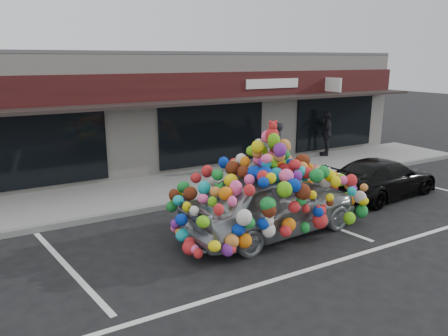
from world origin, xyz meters
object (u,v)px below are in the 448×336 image
toy_car (271,195)px  pedestrian_a (278,145)px  black_sedan (382,178)px  pedestrian_c (326,133)px

toy_car → pedestrian_a: bearing=-42.2°
toy_car → pedestrian_a: 6.04m
toy_car → pedestrian_a: (3.74, 4.74, 0.04)m
toy_car → black_sedan: size_ratio=1.21×
pedestrian_a → toy_car: bearing=9.0°
pedestrian_a → pedestrian_c: bearing=149.2°
toy_car → pedestrian_a: size_ratio=2.95×
black_sedan → pedestrian_c: (2.11, 4.72, 0.49)m
pedestrian_a → black_sedan: bearing=59.0°
pedestrian_a → pedestrian_c: size_ratio=0.89×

